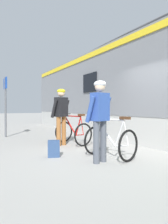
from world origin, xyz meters
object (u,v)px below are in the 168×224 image
(cyclist_near_in_dark, at_px, (61,112))
(backpack_on_platform, at_px, (54,149))
(platform_sign_post, at_px, (5,96))
(bicycle_near_red, at_px, (73,132))
(bicycle_far_white, at_px, (110,141))
(cyclist_far_in_blue, at_px, (100,114))

(cyclist_near_in_dark, relative_size, backpack_on_platform, 4.40)
(backpack_on_platform, height_order, platform_sign_post, platform_sign_post)
(bicycle_near_red, relative_size, platform_sign_post, 0.50)
(bicycle_far_white, relative_size, backpack_on_platform, 3.05)
(bicycle_far_white, bearing_deg, platform_sign_post, 108.42)
(bicycle_near_red, distance_m, bicycle_far_white, 2.11)
(bicycle_far_white, distance_m, backpack_on_platform, 1.36)
(bicycle_near_red, bearing_deg, bicycle_far_white, -91.06)
(bicycle_near_red, distance_m, platform_sign_post, 3.47)
(cyclist_far_in_blue, relative_size, bicycle_far_white, 1.44)
(bicycle_near_red, bearing_deg, cyclist_near_in_dark, -175.74)
(cyclist_near_in_dark, distance_m, backpack_on_platform, 1.77)
(cyclist_near_in_dark, xyz_separation_m, cyclist_far_in_blue, (-0.05, -2.30, 0.00))
(cyclist_far_in_blue, bearing_deg, cyclist_near_in_dark, 88.80)
(bicycle_far_white, xyz_separation_m, backpack_on_platform, (-1.14, 0.72, -0.20))
(cyclist_far_in_blue, xyz_separation_m, platform_sign_post, (-1.19, 5.12, 0.57))
(cyclist_near_in_dark, height_order, platform_sign_post, platform_sign_post)
(bicycle_near_red, distance_m, backpack_on_platform, 1.83)
(cyclist_near_in_dark, bearing_deg, platform_sign_post, 113.71)
(cyclist_near_in_dark, distance_m, platform_sign_post, 3.13)
(cyclist_near_in_dark, xyz_separation_m, bicycle_far_white, (0.39, -2.07, -0.65))
(cyclist_near_in_dark, distance_m, bicycle_far_white, 2.21)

